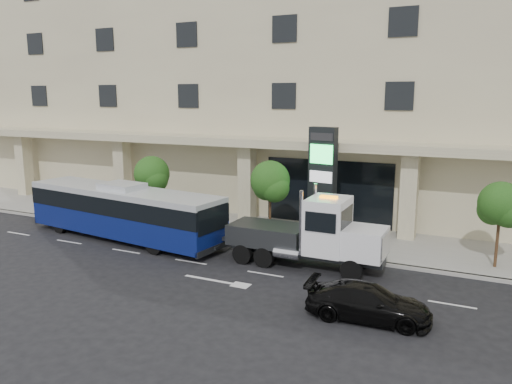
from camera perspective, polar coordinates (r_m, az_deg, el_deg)
ground at (r=24.41m, az=2.52°, el=-8.25°), size 120.00×120.00×0.00m
sidewalk at (r=28.85m, az=6.36°, el=-5.10°), size 120.00×6.00×0.15m
curb at (r=26.15m, az=4.22°, el=-6.77°), size 120.00×0.30×0.15m
convention_center at (r=37.81m, az=11.96°, el=13.69°), size 60.00×17.60×20.00m
tree_left at (r=31.57m, az=-11.78°, el=1.78°), size 2.27×2.20×4.22m
tree_mid at (r=27.54m, az=1.66°, el=0.99°), size 2.28×2.20×4.38m
tree_right at (r=25.39m, az=26.21°, el=-1.52°), size 2.10×2.00×4.04m
city_bus at (r=29.06m, az=-14.94°, el=-2.10°), size 12.99×4.28×3.23m
tow_truck at (r=23.61m, az=6.44°, el=-4.92°), size 8.50×2.21×3.88m
black_sedan at (r=18.97m, az=12.69°, el=-12.18°), size 4.63×2.13×1.31m
signage_pylon at (r=27.74m, az=7.57°, el=1.07°), size 1.62×0.85×6.21m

